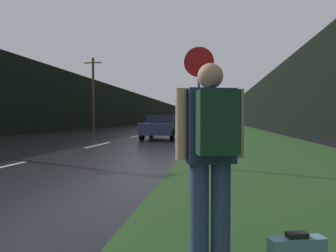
{
  "coord_description": "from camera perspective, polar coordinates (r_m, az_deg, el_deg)",
  "views": [
    {
      "loc": [
        5.34,
        -0.74,
        1.24
      ],
      "look_at": [
        3.1,
        13.81,
        0.87
      ],
      "focal_mm": 32.0,
      "sensor_mm": 36.0,
      "label": 1
    }
  ],
  "objects": [
    {
      "name": "grass_verge",
      "position": [
        40.81,
        11.51,
        -0.3
      ],
      "size": [
        6.0,
        240.0,
        0.02
      ],
      "primitive_type": "cube",
      "color": "#26471E",
      "rests_on": "ground_plane"
    },
    {
      "name": "stop_sign",
      "position": [
        7.66,
        5.88,
        6.51
      ],
      "size": [
        0.76,
        0.07,
        3.05
      ],
      "color": "slate",
      "rests_on": "ground_plane"
    },
    {
      "name": "lane_stripe_d",
      "position": [
        21.02,
        -5.99,
        -1.93
      ],
      "size": [
        0.12,
        3.0,
        0.01
      ],
      "primitive_type": "cube",
      "color": "silver",
      "rests_on": "ground_plane"
    },
    {
      "name": "treeline_far_side",
      "position": [
        53.13,
        -8.4,
        3.37
      ],
      "size": [
        2.0,
        140.0,
        6.06
      ],
      "primitive_type": "cube",
      "color": "black",
      "rests_on": "ground_plane"
    },
    {
      "name": "treeline_near_side",
      "position": [
        51.41,
        17.7,
        3.93
      ],
      "size": [
        2.0,
        140.0,
        7.04
      ],
      "primitive_type": "cube",
      "color": "black",
      "rests_on": "ground_plane"
    },
    {
      "name": "hitchhiker_with_backpack",
      "position": [
        2.53,
        8.25,
        -4.51
      ],
      "size": [
        0.57,
        0.49,
        1.71
      ],
      "rotation": [
        0.0,
        0.0,
        0.29
      ],
      "color": "navy",
      "rests_on": "ground_plane"
    },
    {
      "name": "car_passing_near",
      "position": [
        18.19,
        -1.34,
        -0.12
      ],
      "size": [
        1.94,
        4.19,
        1.45
      ],
      "rotation": [
        0.0,
        0.0,
        3.14
      ],
      "color": "#2D3856",
      "rests_on": "ground_plane"
    },
    {
      "name": "delivery_truck",
      "position": [
        81.05,
        3.44,
        1.77
      ],
      "size": [
        2.38,
        7.35,
        3.22
      ],
      "color": "#6E684F",
      "rests_on": "ground_plane"
    },
    {
      "name": "utility_pole_far",
      "position": [
        31.16,
        -14.06,
        6.11
      ],
      "size": [
        1.8,
        0.24,
        7.32
      ],
      "color": "#4C3823",
      "rests_on": "ground_plane"
    },
    {
      "name": "lane_stripe_e",
      "position": [
        27.84,
        -2.32,
        -1.09
      ],
      "size": [
        0.12,
        3.0,
        0.01
      ],
      "primitive_type": "cube",
      "color": "silver",
      "rests_on": "ground_plane"
    },
    {
      "name": "lane_stripe_c",
      "position": [
        14.38,
        -13.11,
        -3.52
      ],
      "size": [
        0.12,
        3.0,
        0.01
      ],
      "primitive_type": "cube",
      "color": "silver",
      "rests_on": "ground_plane"
    }
  ]
}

